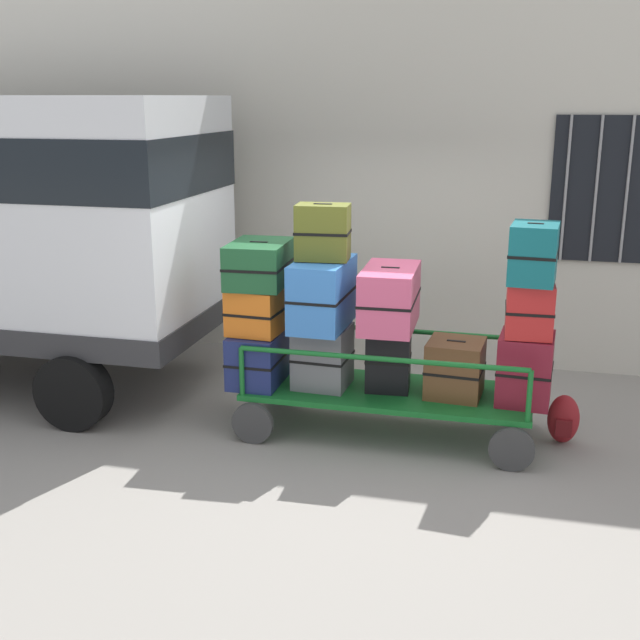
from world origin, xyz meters
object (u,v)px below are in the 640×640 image
luggage_cart (387,397)px  suitcase_left_bottom (261,355)px  suitcase_midleft_middle (322,294)px  suitcase_center_bottom (388,358)px  suitcase_right_middle (529,309)px  suitcase_left_middle (260,308)px  suitcase_left_top (259,264)px  suitcase_midleft_top (323,232)px  suitcase_center_middle (390,298)px  suitcase_midleft_bottom (323,356)px  suitcase_right_top (534,253)px  suitcase_right_bottom (525,369)px  backpack (563,419)px  suitcase_midright_bottom (455,368)px

luggage_cart → suitcase_left_bottom: (-1.17, -0.02, 0.31)m
suitcase_midleft_middle → luggage_cart: bearing=3.8°
suitcase_center_bottom → suitcase_right_middle: 1.29m
suitcase_left_middle → suitcase_right_middle: size_ratio=1.44×
suitcase_left_bottom → suitcase_left_middle: suitcase_left_middle is taller
suitcase_left_top → suitcase_midleft_top: suitcase_midleft_top is taller
luggage_cart → suitcase_center_middle: bearing=90.0°
suitcase_midleft_bottom → suitcase_center_middle: 0.81m
suitcase_midleft_middle → suitcase_right_top: size_ratio=1.57×
suitcase_left_middle → suitcase_right_bottom: (2.34, 0.02, -0.38)m
suitcase_midleft_middle → backpack: suitcase_midleft_middle is taller
suitcase_midleft_bottom → suitcase_midleft_top: size_ratio=1.15×
suitcase_center_bottom → backpack: size_ratio=1.32×
suitcase_midleft_bottom → suitcase_midleft_middle: 0.58m
suitcase_left_top → suitcase_center_bottom: suitcase_left_top is taller
suitcase_left_top → suitcase_midleft_middle: bearing=-2.9°
suitcase_center_middle → backpack: suitcase_center_middle is taller
suitcase_left_top → suitcase_midleft_top: 0.66m
suitcase_center_middle → suitcase_right_bottom: size_ratio=1.39×
suitcase_right_top → suitcase_left_bottom: bearing=179.5°
suitcase_left_middle → suitcase_midright_bottom: suitcase_left_middle is taller
suitcase_right_bottom → suitcase_left_top: bearing=-179.8°
suitcase_midleft_top → suitcase_left_bottom: bearing=178.7°
suitcase_midleft_top → backpack: bearing=5.6°
suitcase_left_top → backpack: (2.70, 0.19, -1.28)m
suitcase_right_bottom → suitcase_right_top: suitcase_right_top is taller
suitcase_midright_bottom → suitcase_right_top: 1.20m
suitcase_right_bottom → suitcase_right_middle: (-0.00, -0.01, 0.53)m
suitcase_midleft_bottom → suitcase_right_top: (1.75, -0.00, 1.02)m
luggage_cart → suitcase_midleft_middle: (-0.58, -0.04, 0.92)m
luggage_cart → suitcase_right_top: size_ratio=4.99×
suitcase_left_bottom → suitcase_midright_bottom: suitcase_midright_bottom is taller
suitcase_midright_bottom → suitcase_right_bottom: suitcase_right_bottom is taller
suitcase_midright_bottom → backpack: bearing=9.8°
suitcase_center_middle → suitcase_right_middle: suitcase_center_middle is taller
suitcase_right_top → suitcase_midleft_bottom: bearing=179.8°
suitcase_right_middle → suitcase_left_top: bearing=-180.0°
suitcase_center_bottom → suitcase_center_middle: size_ratio=0.70×
suitcase_midright_bottom → suitcase_right_middle: bearing=-2.2°
suitcase_left_top → suitcase_right_middle: (2.34, 0.00, -0.26)m
suitcase_center_middle → suitcase_right_middle: 1.17m
suitcase_left_top → suitcase_right_middle: size_ratio=1.61×
suitcase_left_bottom → backpack: bearing=4.1°
suitcase_midleft_bottom → suitcase_midright_bottom: 1.17m
suitcase_left_middle → suitcase_right_top: suitcase_right_top is taller
suitcase_left_bottom → suitcase_right_middle: 2.41m
suitcase_midleft_top → backpack: 2.65m
suitcase_midleft_bottom → suitcase_midleft_middle: size_ratio=0.69×
suitcase_right_bottom → suitcase_right_top: size_ratio=1.16×
luggage_cart → suitcase_midright_bottom: suitcase_midright_bottom is taller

